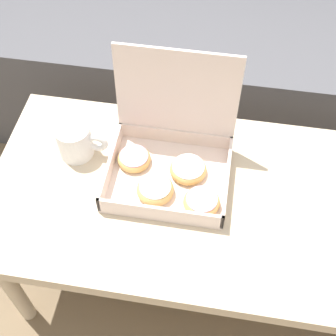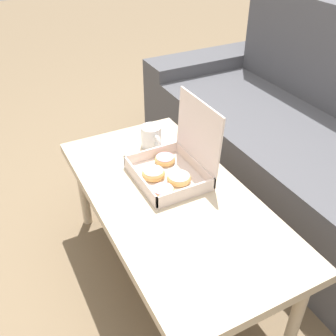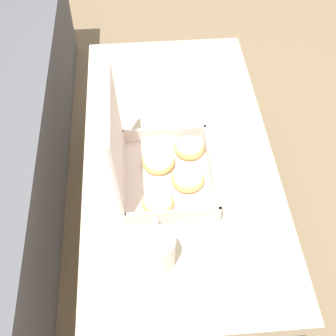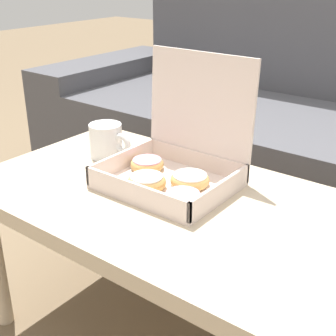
# 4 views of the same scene
# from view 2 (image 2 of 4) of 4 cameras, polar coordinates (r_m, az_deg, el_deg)

# --- Properties ---
(ground_plane) EXTENTS (12.00, 12.00, 0.00)m
(ground_plane) POSITION_cam_2_polar(r_m,az_deg,el_deg) (1.85, 2.58, -14.38)
(ground_plane) COLOR #756047
(couch) EXTENTS (2.40, 0.81, 0.97)m
(couch) POSITION_cam_2_polar(r_m,az_deg,el_deg) (2.07, 22.72, 0.53)
(couch) COLOR #4C4C51
(couch) RESTS_ON ground_plane
(coffee_table) EXTENTS (1.13, 0.57, 0.46)m
(coffee_table) POSITION_cam_2_polar(r_m,az_deg,el_deg) (1.53, 0.55, -5.36)
(coffee_table) COLOR #C6B293
(coffee_table) RESTS_ON ground_plane
(pastry_box) EXTENTS (0.31, 0.27, 0.31)m
(pastry_box) POSITION_cam_2_polar(r_m,az_deg,el_deg) (1.56, 0.70, 0.24)
(pastry_box) COLOR silver
(pastry_box) RESTS_ON coffee_table
(coffee_mug) EXTENTS (0.14, 0.09, 0.10)m
(coffee_mug) POSITION_cam_2_polar(r_m,az_deg,el_deg) (1.77, -2.39, 4.60)
(coffee_mug) COLOR white
(coffee_mug) RESTS_ON coffee_table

